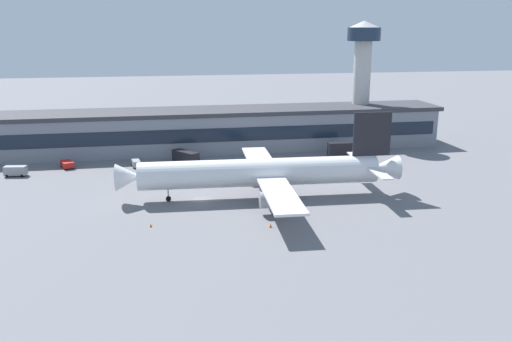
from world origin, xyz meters
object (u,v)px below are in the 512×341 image
traffic_cone_0 (151,225)px  fuel_truck (185,156)px  follow_me_car (136,163)px  catering_truck (341,149)px  traffic_cone_1 (271,226)px  pushback_tractor (67,164)px  airliner (264,172)px  crew_van (16,170)px  control_tower (362,69)px

traffic_cone_0 → fuel_truck: bearing=79.2°
traffic_cone_0 → follow_me_car: bearing=95.0°
catering_truck → follow_me_car: bearing=-178.9°
follow_me_car → traffic_cone_1: (25.73, -49.53, -0.74)m
pushback_tractor → fuel_truck: (30.62, -0.44, 0.83)m
follow_me_car → traffic_cone_1: bearing=-62.6°
follow_me_car → traffic_cone_0: (4.00, -45.36, -0.77)m
airliner → crew_van: airliner is taller
crew_van → fuel_truck: 42.20m
follow_me_car → traffic_cone_0: size_ratio=7.31×
catering_truck → traffic_cone_0: bearing=-138.6°
airliner → crew_van: 63.33m
traffic_cone_0 → traffic_cone_1: (21.73, -4.17, 0.03)m
control_tower → airliner: bearing=-128.5°
control_tower → traffic_cone_0: size_ratio=58.85×
pushback_tractor → catering_truck: size_ratio=0.75×
control_tower → traffic_cone_1: (-43.71, -70.04, -22.67)m
fuel_truck → traffic_cone_0: (-8.97, -47.10, -1.56)m
crew_van → traffic_cone_1: bearing=-39.9°
traffic_cone_1 → control_tower: bearing=58.0°
follow_me_car → traffic_cone_0: 45.55m
fuel_truck → traffic_cone_1: (12.76, -51.26, -1.53)m
fuel_truck → traffic_cone_0: fuel_truck is taller
airliner → catering_truck: 43.76m
crew_van → pushback_tractor: crew_van is taller
traffic_cone_0 → control_tower: bearing=45.2°
follow_me_car → catering_truck: bearing=1.1°
crew_van → follow_me_car: 29.11m
fuel_truck → traffic_cone_1: size_ratio=12.01×
follow_me_car → traffic_cone_1: follow_me_car is taller
airliner → follow_me_car: airliner is taller
airliner → crew_van: (-56.78, 27.73, -4.16)m
control_tower → pushback_tractor: 91.68m
fuel_truck → traffic_cone_1: fuel_truck is taller
crew_van → traffic_cone_0: 52.92m
control_tower → fuel_truck: bearing=-161.6°
fuel_truck → catering_truck: (43.80, -0.61, 0.41)m
fuel_truck → catering_truck: bearing=-0.8°
airliner → traffic_cone_0: size_ratio=96.06×
control_tower → follow_me_car: control_tower is taller
catering_truck → traffic_cone_0: size_ratio=11.39×
control_tower → crew_van: 103.55m
traffic_cone_1 → pushback_tractor: bearing=130.0°
traffic_cone_1 → traffic_cone_0: bearing=169.1°
traffic_cone_1 → follow_me_car: bearing=117.4°
control_tower → crew_van: bearing=-166.1°
airliner → traffic_cone_0: airliner is taller
control_tower → follow_me_car: (-69.44, -20.51, -21.93)m
catering_truck → fuel_truck: bearing=179.2°
traffic_cone_0 → traffic_cone_1: 22.12m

